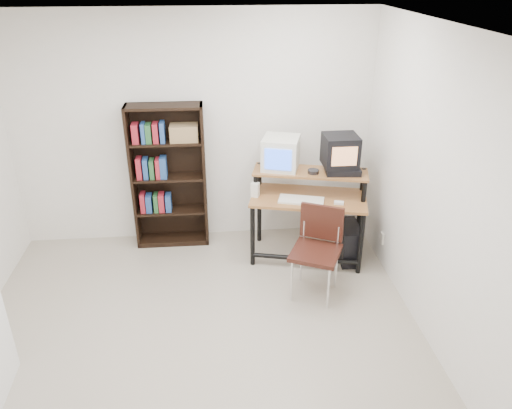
{
  "coord_description": "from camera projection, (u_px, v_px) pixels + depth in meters",
  "views": [
    {
      "loc": [
        0.17,
        -3.38,
        3.01
      ],
      "look_at": [
        0.61,
        1.1,
        0.8
      ],
      "focal_mm": 35.0,
      "sensor_mm": 36.0,
      "label": 1
    }
  ],
  "objects": [
    {
      "name": "computer_desk",
      "position": [
        309.0,
        200.0,
        5.37
      ],
      "size": [
        1.33,
        0.88,
        0.98
      ],
      "rotation": [
        0.0,
        0.0,
        -0.24
      ],
      "color": "#9A6332",
      "rests_on": "floor"
    },
    {
      "name": "school_chair",
      "position": [
        318.0,
        242.0,
        4.83
      ],
      "size": [
        0.6,
        0.6,
        0.89
      ],
      "rotation": [
        0.0,
        0.0,
        -0.45
      ],
      "color": "#32140E",
      "rests_on": "floor"
    },
    {
      "name": "desk_speaker",
      "position": [
        255.0,
        190.0,
        5.31
      ],
      "size": [
        0.1,
        0.1,
        0.17
      ],
      "primitive_type": "cube",
      "rotation": [
        0.0,
        0.0,
        -0.41
      ],
      "color": "silver",
      "rests_on": "computer_desk"
    },
    {
      "name": "mousepad",
      "position": [
        338.0,
        204.0,
        5.2
      ],
      "size": [
        0.24,
        0.21,
        0.01
      ],
      "primitive_type": "cube",
      "rotation": [
        0.0,
        0.0,
        -0.13
      ],
      "color": "black",
      "rests_on": "computer_desk"
    },
    {
      "name": "crt_tv",
      "position": [
        340.0,
        151.0,
        5.22
      ],
      "size": [
        0.35,
        0.35,
        0.33
      ],
      "rotation": [
        0.0,
        0.0,
        0.0
      ],
      "color": "black",
      "rests_on": "vcr"
    },
    {
      "name": "right_wall",
      "position": [
        445.0,
        201.0,
        3.94
      ],
      "size": [
        0.01,
        4.0,
        2.6
      ],
      "primitive_type": "cube",
      "color": "white",
      "rests_on": "floor"
    },
    {
      "name": "keyboard",
      "position": [
        301.0,
        201.0,
        5.23
      ],
      "size": [
        0.51,
        0.33,
        0.03
      ],
      "primitive_type": "cube",
      "rotation": [
        0.0,
        0.0,
        -0.29
      ],
      "color": "silver",
      "rests_on": "computer_desk"
    },
    {
      "name": "crt_monitor",
      "position": [
        281.0,
        153.0,
        5.34
      ],
      "size": [
        0.47,
        0.47,
        0.35
      ],
      "rotation": [
        0.0,
        0.0,
        -0.29
      ],
      "color": "silver",
      "rests_on": "computer_desk"
    },
    {
      "name": "floor",
      "position": [
        199.0,
        346.0,
        4.34
      ],
      "size": [
        4.0,
        4.0,
        0.01
      ],
      "primitive_type": "cube",
      "color": "#B1A693",
      "rests_on": "ground"
    },
    {
      "name": "vcr",
      "position": [
        343.0,
        170.0,
        5.27
      ],
      "size": [
        0.38,
        0.29,
        0.08
      ],
      "primitive_type": "cube",
      "rotation": [
        0.0,
        0.0,
        -0.09
      ],
      "color": "black",
      "rests_on": "computer_desk"
    },
    {
      "name": "back_wall",
      "position": [
        194.0,
        131.0,
        5.55
      ],
      "size": [
        4.0,
        0.01,
        2.6
      ],
      "primitive_type": "cube",
      "color": "white",
      "rests_on": "floor"
    },
    {
      "name": "bookshelf",
      "position": [
        169.0,
        174.0,
        5.59
      ],
      "size": [
        0.83,
        0.28,
        1.65
      ],
      "rotation": [
        0.0,
        0.0,
        -0.01
      ],
      "color": "black",
      "rests_on": "floor"
    },
    {
      "name": "mouse",
      "position": [
        339.0,
        203.0,
        5.17
      ],
      "size": [
        0.11,
        0.09,
        0.03
      ],
      "primitive_type": "cube",
      "rotation": [
        0.0,
        0.0,
        -0.3
      ],
      "color": "white",
      "rests_on": "mousepad"
    },
    {
      "name": "wall_outlet",
      "position": [
        382.0,
        238.0,
        5.4
      ],
      "size": [
        0.02,
        0.08,
        0.12
      ],
      "primitive_type": "cube",
      "color": "beige",
      "rests_on": "right_wall"
    },
    {
      "name": "pc_tower",
      "position": [
        349.0,
        242.0,
        5.5
      ],
      "size": [
        0.22,
        0.46,
        0.42
      ],
      "primitive_type": "cube",
      "rotation": [
        0.0,
        0.0,
        -0.05
      ],
      "color": "black",
      "rests_on": "floor"
    },
    {
      "name": "ceiling",
      "position": [
        178.0,
        31.0,
        3.19
      ],
      "size": [
        4.0,
        4.0,
        0.01
      ],
      "primitive_type": "cube",
      "color": "white",
      "rests_on": "back_wall"
    },
    {
      "name": "cd_spindle",
      "position": [
        313.0,
        172.0,
        5.27
      ],
      "size": [
        0.14,
        0.14,
        0.05
      ],
      "primitive_type": "cylinder",
      "rotation": [
        0.0,
        0.0,
        -0.23
      ],
      "color": "#26262B",
      "rests_on": "computer_desk"
    }
  ]
}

